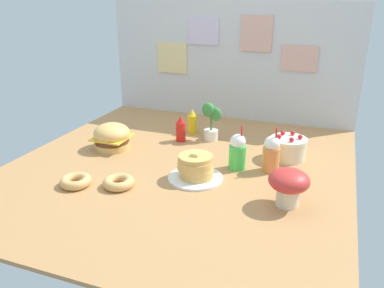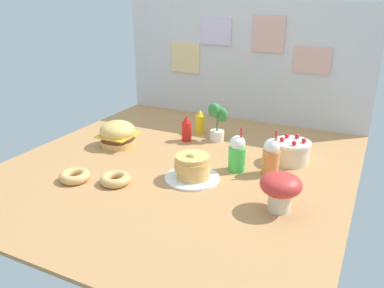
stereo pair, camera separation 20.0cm
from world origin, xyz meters
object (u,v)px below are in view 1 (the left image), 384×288
layer_cake (288,148)px  mushroom_stool (289,184)px  donut_pink_glaze (76,181)px  donut_chocolate (119,182)px  orange_float_cup (271,154)px  burger (112,137)px  cream_soda_cup (237,152)px  ketchup_bottle (181,130)px  mustard_bottle (192,122)px  pancake_stack (196,169)px  potted_plant (211,120)px

layer_cake → mushroom_stool: size_ratio=1.13×
donut_pink_glaze → donut_chocolate: 0.23m
donut_chocolate → mushroom_stool: 0.85m
orange_float_cup → burger: bearing=-179.1°
cream_soda_cup → burger: bearing=178.5°
orange_float_cup → donut_chocolate: size_ratio=1.61×
ketchup_bottle → mustard_bottle: (0.02, 0.18, 0.00)m
pancake_stack → potted_plant: potted_plant is taller
layer_cake → cream_soda_cup: 0.35m
layer_cake → cream_soda_cup: bearing=-135.2°
mustard_bottle → mushroom_stool: mushroom_stool is taller
ketchup_bottle → layer_cake: bearing=-4.1°
pancake_stack → mushroom_stool: bearing=-12.6°
orange_float_cup → potted_plant: (-0.47, 0.36, 0.04)m
layer_cake → donut_pink_glaze: (-0.98, -0.75, -0.04)m
layer_cake → ketchup_bottle: (-0.71, 0.05, 0.01)m
orange_float_cup → cream_soda_cup: bearing=-168.5°
donut_pink_glaze → pancake_stack: bearing=27.8°
donut_chocolate → donut_pink_glaze: bearing=-162.8°
layer_cake → mustard_bottle: size_ratio=1.25×
orange_float_cup → ketchup_bottle: bearing=158.1°
orange_float_cup → layer_cake: bearing=72.5°
pancake_stack → donut_pink_glaze: bearing=-152.2°
mustard_bottle → burger: bearing=-129.5°
mustard_bottle → donut_pink_glaze: bearing=-105.9°
mustard_bottle → cream_soda_cup: (0.45, -0.48, 0.02)m
burger → cream_soda_cup: size_ratio=0.88×
ketchup_bottle → pancake_stack: bearing=-60.0°
burger → layer_cake: bearing=11.9°
burger → pancake_stack: size_ratio=0.78×
burger → mustard_bottle: mustard_bottle is taller
burger → cream_soda_cup: cream_soda_cup is taller
layer_cake → ketchup_bottle: bearing=175.9°
orange_float_cup → donut_pink_glaze: (-0.91, -0.54, -0.08)m
donut_chocolate → potted_plant: potted_plant is taller
layer_cake → ketchup_bottle: ketchup_bottle is taller
mustard_bottle → mushroom_stool: bearing=-45.7°
pancake_stack → cream_soda_cup: 0.27m
mustard_bottle → mushroom_stool: 1.11m
potted_plant → burger: bearing=-145.5°
cream_soda_cup → donut_chocolate: bearing=-139.8°
mustard_bottle → potted_plant: bearing=-27.0°
ketchup_bottle → cream_soda_cup: bearing=-32.6°
pancake_stack → mushroom_stool: mushroom_stool is taller
cream_soda_cup → donut_pink_glaze: size_ratio=1.61×
layer_cake → orange_float_cup: size_ratio=0.83×
ketchup_bottle → potted_plant: 0.21m
orange_float_cup → mushroom_stool: orange_float_cup is taller
ketchup_bottle → donut_chocolate: size_ratio=1.08×
mushroom_stool → cream_soda_cup: bearing=135.5°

